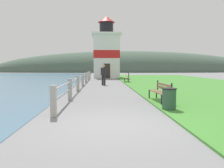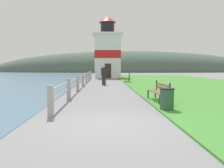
% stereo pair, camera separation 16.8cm
% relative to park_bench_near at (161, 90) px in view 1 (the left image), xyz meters
% --- Properties ---
extents(ground_plane, '(160.00, 160.00, 0.00)m').
position_rel_park_bench_near_xyz_m(ground_plane, '(-2.44, -3.70, -0.54)').
color(ground_plane, slate).
extents(grass_verge, '(12.00, 40.44, 0.06)m').
position_rel_park_bench_near_xyz_m(grass_verge, '(5.46, 9.78, -0.51)').
color(grass_verge, '#428433').
rests_on(grass_verge, ground_plane).
extents(seawall_railing, '(0.18, 22.09, 1.03)m').
position_rel_park_bench_near_xyz_m(seawall_railing, '(-4.24, 8.25, 0.05)').
color(seawall_railing, '#A8A399').
rests_on(seawall_railing, ground_plane).
extents(park_bench_near, '(0.58, 1.92, 0.94)m').
position_rel_park_bench_near_xyz_m(park_bench_near, '(0.00, 0.00, 0.00)').
color(park_bench_near, brown).
rests_on(park_bench_near, ground_plane).
extents(park_bench_midway, '(0.62, 1.74, 0.94)m').
position_rel_park_bench_near_xyz_m(park_bench_midway, '(-0.07, 12.40, -0.00)').
color(park_bench_midway, brown).
rests_on(park_bench_midway, ground_plane).
extents(lighthouse, '(4.08, 4.08, 8.67)m').
position_rel_park_bench_near_xyz_m(lighthouse, '(-1.97, 21.66, 3.10)').
color(lighthouse, white).
rests_on(lighthouse, ground_plane).
extents(person_strolling, '(0.49, 0.40, 1.77)m').
position_rel_park_bench_near_xyz_m(person_strolling, '(-2.51, 9.27, 0.42)').
color(person_strolling, '#28282D').
rests_on(person_strolling, ground_plane).
extents(trash_bin, '(0.54, 0.54, 0.84)m').
position_rel_park_bench_near_xyz_m(trash_bin, '(-0.23, -1.94, -0.12)').
color(trash_bin, '#2D5138').
rests_on(trash_bin, ground_plane).
extents(distant_hillside, '(80.00, 16.00, 12.00)m').
position_rel_park_bench_near_xyz_m(distant_hillside, '(5.56, 53.25, -0.54)').
color(distant_hillside, '#475B4C').
rests_on(distant_hillside, ground_plane).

